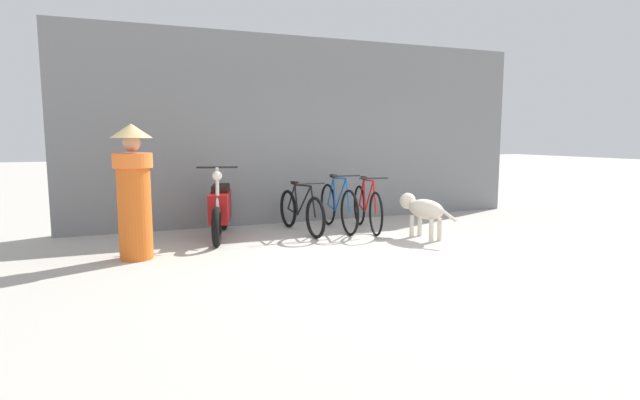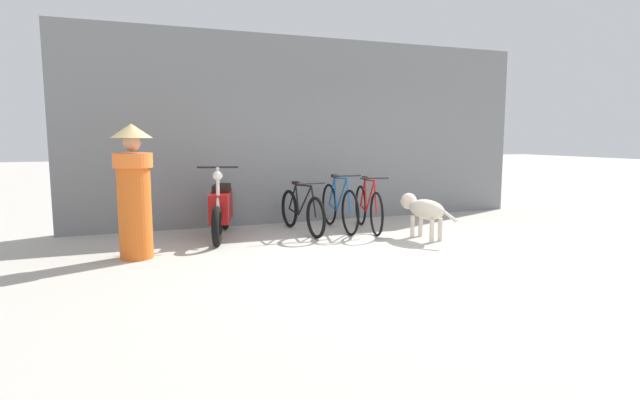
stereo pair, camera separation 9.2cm
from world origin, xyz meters
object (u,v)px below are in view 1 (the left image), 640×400
object	(u,v)px
bicycle_1	(338,207)
motorcycle	(220,209)
bicycle_0	(301,212)
stray_dog	(422,209)
person_in_robes	(134,188)
bicycle_2	(367,208)

from	to	relation	value
bicycle_1	motorcycle	bearing A→B (deg)	-89.00
bicycle_0	motorcycle	bearing A→B (deg)	-98.13
bicycle_1	motorcycle	xyz separation A→B (m)	(-1.92, 0.08, 0.06)
stray_dog	person_in_robes	distance (m)	4.09
bicycle_0	stray_dog	xyz separation A→B (m)	(1.56, -1.09, 0.11)
bicycle_1	motorcycle	world-z (taller)	motorcycle
bicycle_2	motorcycle	distance (m)	2.37
bicycle_1	bicycle_0	bearing A→B (deg)	-86.71
motorcycle	stray_dog	distance (m)	3.06
bicycle_2	stray_dog	bearing A→B (deg)	39.59
bicycle_0	bicycle_1	bearing A→B (deg)	85.33
bicycle_1	motorcycle	size ratio (longest dim) A/B	0.93
motorcycle	person_in_robes	world-z (taller)	person_in_robes
bicycle_0	bicycle_2	bearing A→B (deg)	75.08
bicycle_0	person_in_robes	xyz separation A→B (m)	(-2.51, -0.87, 0.56)
bicycle_0	bicycle_1	size ratio (longest dim) A/B	0.98
bicycle_1	bicycle_2	world-z (taller)	bicycle_1
bicycle_2	person_in_robes	world-z (taller)	person_in_robes
person_in_robes	stray_dog	bearing A→B (deg)	-171.77
stray_dog	bicycle_2	bearing A→B (deg)	18.46
bicycle_2	motorcycle	size ratio (longest dim) A/B	0.90
bicycle_0	person_in_robes	world-z (taller)	person_in_robes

